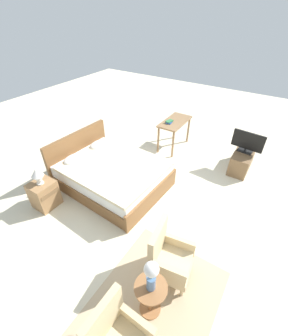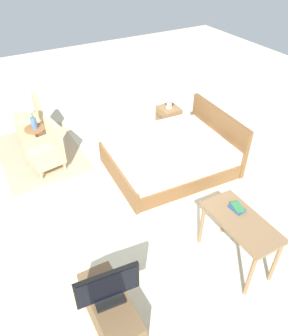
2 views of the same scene
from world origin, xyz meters
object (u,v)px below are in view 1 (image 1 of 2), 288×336
object	(u,v)px
vanity_desk	(175,125)
book_stack	(169,122)
side_table	(150,296)
armchair_by_window_right	(169,257)
tv_stand	(242,160)
nightstand	(44,194)
tv_flatscreen	(248,142)
bed	(111,173)
table_lamp	(37,174)
flower_vase	(151,274)

from	to	relation	value
vanity_desk	book_stack	xyz separation A→B (m)	(-0.18, 0.08, 0.15)
side_table	book_stack	size ratio (longest dim) A/B	2.68
book_stack	armchair_by_window_right	bearing A→B (deg)	-152.01
tv_stand	book_stack	distance (m)	1.98
armchair_by_window_right	nightstand	world-z (taller)	armchair_by_window_right
vanity_desk	book_stack	distance (m)	0.24
nightstand	book_stack	size ratio (longest dim) A/B	2.57
tv_stand	tv_flatscreen	world-z (taller)	tv_flatscreen
armchair_by_window_right	nightstand	size ratio (longest dim) A/B	1.66
nightstand	vanity_desk	size ratio (longest dim) A/B	0.53
tv_flatscreen	armchair_by_window_right	bearing A→B (deg)	175.66
bed	nightstand	size ratio (longest dim) A/B	4.02
tv_flatscreen	nightstand	bearing A→B (deg)	139.08
armchair_by_window_right	book_stack	distance (m)	3.52
tv_flatscreen	vanity_desk	bearing A→B (deg)	89.96
bed	book_stack	world-z (taller)	bed
table_lamp	tv_flatscreen	size ratio (longest dim) A/B	0.48
table_lamp	vanity_desk	world-z (taller)	table_lamp
armchair_by_window_right	tv_stand	distance (m)	3.28
flower_vase	book_stack	world-z (taller)	flower_vase
flower_vase	nightstand	world-z (taller)	flower_vase
table_lamp	tv_stand	xyz separation A→B (m)	(3.33, -2.89, -0.53)
bed	vanity_desk	xyz separation A→B (m)	(2.16, -0.40, 0.35)
table_lamp	nightstand	bearing A→B (deg)	-90.00
bed	flower_vase	size ratio (longest dim) A/B	4.66
nightstand	table_lamp	world-z (taller)	table_lamp
nightstand	bed	bearing A→B (deg)	-29.74
table_lamp	book_stack	bearing A→B (deg)	-17.58
tv_flatscreen	vanity_desk	distance (m)	1.82
armchair_by_window_right	vanity_desk	size ratio (longest dim) A/B	0.88
vanity_desk	nightstand	bearing A→B (deg)	162.15
tv_flatscreen	tv_stand	bearing A→B (deg)	174.34
armchair_by_window_right	vanity_desk	bearing A→B (deg)	25.61
side_table	flower_vase	bearing A→B (deg)	26.57
tv_stand	vanity_desk	size ratio (longest dim) A/B	0.92
vanity_desk	tv_stand	bearing A→B (deg)	-90.11
tv_flatscreen	book_stack	size ratio (longest dim) A/B	3.21
bed	vanity_desk	size ratio (longest dim) A/B	2.14
flower_vase	vanity_desk	bearing A→B (deg)	22.89
book_stack	tv_stand	bearing A→B (deg)	-84.68
armchair_by_window_right	side_table	distance (m)	0.56
tv_stand	bed	bearing A→B (deg)	134.17
side_table	nightstand	size ratio (longest dim) A/B	1.04
tv_flatscreen	book_stack	bearing A→B (deg)	95.39
armchair_by_window_right	side_table	world-z (taller)	armchair_by_window_right
nightstand	tv_flatscreen	xyz separation A→B (m)	(3.33, -2.89, 0.43)
tv_flatscreen	side_table	bearing A→B (deg)	177.05
table_lamp	tv_stand	distance (m)	4.44
nightstand	table_lamp	distance (m)	0.49
flower_vase	table_lamp	bearing A→B (deg)	79.50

